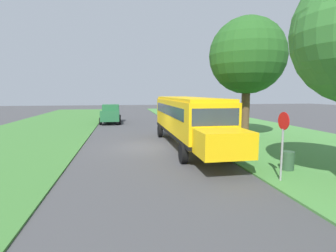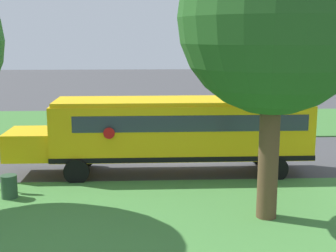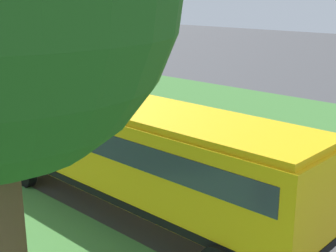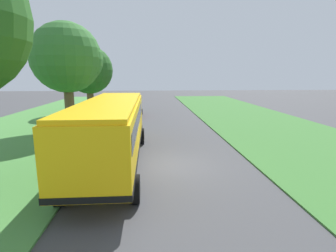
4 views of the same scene
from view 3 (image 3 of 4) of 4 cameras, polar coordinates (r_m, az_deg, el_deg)
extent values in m
plane|color=#424244|center=(15.31, 4.71, -7.41)|extent=(120.00, 120.00, 0.00)
cube|color=#3D7533|center=(22.66, 19.15, -0.38)|extent=(10.00, 80.00, 0.07)
cube|color=yellow|center=(12.76, -3.15, -3.07)|extent=(2.50, 10.50, 2.20)
cube|color=yellow|center=(17.75, -17.03, -0.15)|extent=(2.20, 1.90, 1.10)
cube|color=yellow|center=(12.43, -3.23, 2.08)|extent=(2.35, 10.29, 0.16)
cube|color=black|center=(13.11, -3.08, -7.13)|extent=(2.54, 10.54, 0.20)
cube|color=#2D3842|center=(12.41, -2.22, -1.37)|extent=(2.53, 9.24, 0.64)
cube|color=#2D3842|center=(16.67, -15.59, 2.54)|extent=(2.25, 0.12, 0.80)
cylinder|color=red|center=(14.11, -15.54, -1.14)|extent=(0.03, 0.44, 0.44)
cylinder|color=black|center=(15.77, -17.07, -5.41)|extent=(0.30, 1.00, 1.00)
cylinder|color=black|center=(17.03, -9.78, -3.34)|extent=(0.30, 1.00, 1.00)
cylinder|color=black|center=(12.15, 13.76, -11.75)|extent=(0.30, 1.00, 1.00)
cylinder|color=brown|center=(8.22, -19.02, -14.14)|extent=(0.63, 0.63, 4.09)
camera|label=1|loc=(28.29, -20.54, 9.65)|focal=28.00mm
camera|label=2|loc=(14.88, -92.34, -2.01)|focal=50.00mm
camera|label=4|loc=(10.70, 60.24, -1.39)|focal=28.00mm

